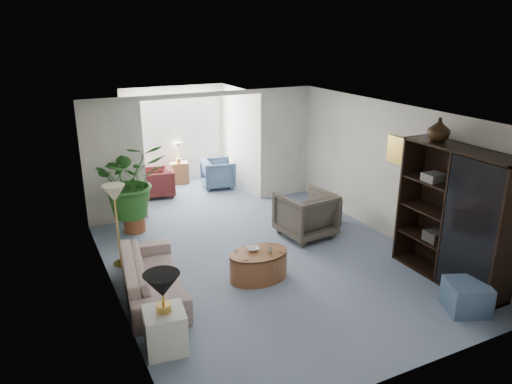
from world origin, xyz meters
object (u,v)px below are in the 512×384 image
framed_picture (400,151)px  cabinet_urn (439,129)px  wingback_chair (306,214)px  sunroom_chair_blue (218,174)px  coffee_cup (270,250)px  table_lamp (162,285)px  sunroom_table (179,173)px  floor_lamp (114,194)px  plant_pot (135,223)px  coffee_table (259,265)px  entertainment_cabinet (454,216)px  ottoman (467,297)px  coffee_bowl (253,249)px  side_table_dark (327,211)px  sunroom_chair_maroon (158,183)px  sofa (152,276)px  end_table (165,330)px

framed_picture → cabinet_urn: bearing=-102.8°
wingback_chair → sunroom_chair_blue: wingback_chair is taller
coffee_cup → sunroom_chair_blue: size_ratio=0.12×
table_lamp → sunroom_table: table_lamp is taller
floor_lamp → plant_pot: floor_lamp is taller
coffee_table → plant_pot: 3.01m
framed_picture → coffee_table: size_ratio=0.53×
cabinet_urn → sunroom_table: (-2.23, 6.09, -2.02)m
entertainment_cabinet → sunroom_chair_blue: size_ratio=2.77×
ottoman → coffee_bowl: bearing=135.5°
wingback_chair → cabinet_urn: size_ratio=2.68×
coffee_cup → cabinet_urn: 3.14m
side_table_dark → ottoman: side_table_dark is taller
coffee_table → sunroom_table: sunroom_table is taller
sunroom_chair_maroon → sunroom_table: bearing=144.6°
sofa → side_table_dark: sofa is taller
end_table → plant_pot: bearing=82.7°
framed_picture → end_table: bearing=-164.7°
framed_picture → floor_lamp: bearing=165.3°
sunroom_chair_maroon → sunroom_table: (0.75, 0.75, -0.06)m
sunroom_table → floor_lamp: bearing=-120.3°
sofa → sunroom_table: 5.39m
sofa → sunroom_chair_maroon: 4.43m
framed_picture → sunroom_table: bearing=115.8°
entertainment_cabinet → sunroom_chair_blue: bearing=104.2°
coffee_table → sunroom_chair_blue: (1.15, 4.52, 0.12)m
coffee_table → end_table: bearing=-149.1°
sunroom_chair_maroon → coffee_table: bearing=14.0°
plant_pot → sunroom_chair_maroon: 2.06m
entertainment_cabinet → sunroom_chair_maroon: 6.60m
coffee_cup → ottoman: bearing=-44.4°
table_lamp → sunroom_chair_blue: size_ratio=0.58×
table_lamp → sunroom_chair_blue: 6.36m
wingback_chair → coffee_cup: bearing=34.7°
table_lamp → coffee_cup: (1.96, 0.98, -0.39)m
side_table_dark → entertainment_cabinet: bearing=-81.5°
sofa → floor_lamp: 1.52m
end_table → ottoman: 4.11m
coffee_table → entertainment_cabinet: size_ratio=0.45×
ottoman → sunroom_chair_blue: bearing=98.9°
cabinet_urn → sofa: bearing=165.5°
floor_lamp → side_table_dark: bearing=-0.7°
coffee_cup → sunroom_chair_maroon: 4.65m
plant_pot → cabinet_urn: bearing=-41.8°
framed_picture → cabinet_urn: 1.20m
side_table_dark → plant_pot: side_table_dark is taller
coffee_table → cabinet_urn: (2.63, -0.82, 2.06)m
coffee_bowl → cabinet_urn: (2.68, -0.92, 1.81)m
coffee_cup → sunroom_chair_maroon: size_ratio=0.13×
sunroom_chair_maroon → ottoman: bearing=30.5°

